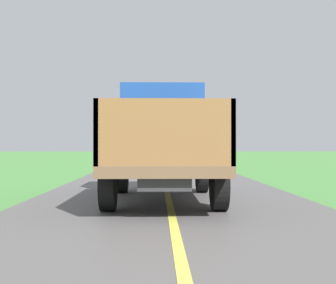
% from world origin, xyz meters
% --- Properties ---
extents(banana_truck_near, '(2.38, 5.82, 2.80)m').
position_xyz_m(banana_truck_near, '(-0.11, 12.71, 1.47)').
color(banana_truck_near, '#2D2D30').
rests_on(banana_truck_near, road_surface).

